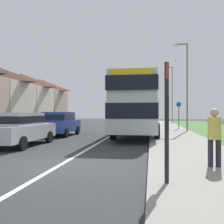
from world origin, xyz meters
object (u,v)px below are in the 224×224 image
pedestrian_at_stop (214,135)px  bus_stop_sign (167,114)px  parked_car_silver (18,127)px  cycle_route_sign (179,114)px  parked_car_blue (59,123)px  street_lamp_far (171,91)px  double_decker_bus (138,104)px  street_lamp_mid (186,81)px

pedestrian_at_stop → bus_stop_sign: bus_stop_sign is taller
parked_car_silver → cycle_route_sign: bearing=54.8°
parked_car_blue → street_lamp_far: size_ratio=0.52×
bus_stop_sign → street_lamp_far: 31.06m
parked_car_blue → bus_stop_sign: bearing=-60.2°
pedestrian_at_stop → cycle_route_sign: bearing=87.3°
double_decker_bus → bus_stop_sign: double_decker_bus is taller
parked_car_silver → cycle_route_sign: size_ratio=1.82×
cycle_route_sign → street_lamp_far: (0.34, 12.75, 3.08)m
double_decker_bus → street_lamp_mid: bearing=40.5°
pedestrian_at_stop → cycle_route_sign: (0.77, 16.26, 0.45)m
parked_car_silver → parked_car_blue: size_ratio=1.12×
parked_car_silver → parked_car_blue: parked_car_blue is taller
street_lamp_mid → street_lamp_far: (0.06, 15.22, 0.43)m
double_decker_bus → street_lamp_mid: street_lamp_mid is taller
street_lamp_far → parked_car_blue: bearing=-114.6°
parked_car_silver → cycle_route_sign: cycle_route_sign is taller
parked_car_silver → parked_car_blue: bearing=90.0°
double_decker_bus → pedestrian_at_stop: size_ratio=6.89×
cycle_route_sign → street_lamp_mid: (0.29, -2.47, 2.64)m
double_decker_bus → cycle_route_sign: double_decker_bus is taller
cycle_route_sign → street_lamp_mid: street_lamp_mid is taller
cycle_route_sign → street_lamp_far: bearing=88.5°
double_decker_bus → parked_car_blue: double_decker_bus is taller
cycle_route_sign → street_lamp_far: street_lamp_far is taller
pedestrian_at_stop → parked_car_blue: bearing=129.5°
pedestrian_at_stop → bus_stop_sign: bearing=-126.9°
parked_car_blue → pedestrian_at_stop: pedestrian_at_stop is taller
double_decker_bus → pedestrian_at_stop: (2.59, -10.68, -1.17)m
street_lamp_far → pedestrian_at_stop: bearing=-92.2°
double_decker_bus → street_lamp_mid: 5.16m
double_decker_bus → street_lamp_far: street_lamp_far is taller
double_decker_bus → parked_car_silver: (-5.25, -6.60, -1.27)m
parked_car_blue → street_lamp_mid: (8.88, 4.28, 3.18)m
cycle_route_sign → parked_car_blue: bearing=-141.9°
street_lamp_mid → street_lamp_far: bearing=89.8°
cycle_route_sign → parked_car_silver: bearing=-125.2°
parked_car_silver → street_lamp_far: street_lamp_far is taller
parked_car_silver → street_lamp_far: 26.74m
parked_car_blue → parked_car_silver: bearing=-90.0°
bus_stop_sign → street_lamp_mid: street_lamp_mid is taller
parked_car_blue → pedestrian_at_stop: bearing=-50.5°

